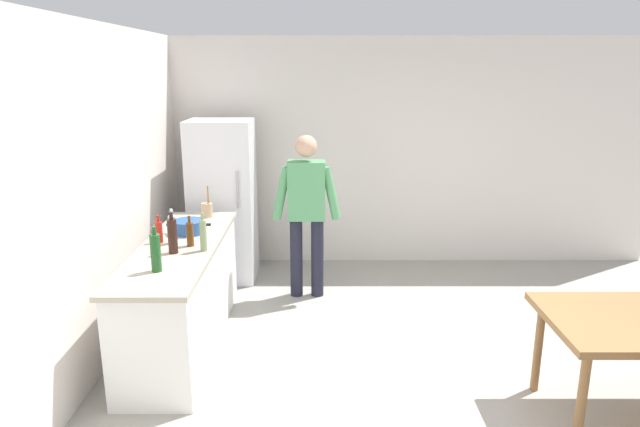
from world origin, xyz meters
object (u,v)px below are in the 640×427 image
(utensil_jar, at_px, (205,209))
(bottle_wine_dark, at_px, (170,236))
(bottle_water_clear, at_px, (170,229))
(bottle_wine_green, at_px, (153,252))
(person, at_px, (305,206))
(bottle_sauce_red, at_px, (157,232))
(cooking_pot, at_px, (187,227))
(bottle_beer_brown, at_px, (188,234))
(bottle_vinegar_tall, at_px, (201,235))
(refrigerator, at_px, (221,201))

(utensil_jar, distance_m, bottle_wine_dark, 1.12)
(bottle_water_clear, bearing_deg, bottle_wine_green, -85.75)
(utensil_jar, height_order, bottle_wine_green, bottle_wine_green)
(bottle_wine_dark, bearing_deg, person, 50.19)
(utensil_jar, bearing_deg, bottle_sauce_red, -106.27)
(bottle_wine_dark, bearing_deg, cooking_pot, 90.14)
(bottle_wine_green, bearing_deg, bottle_sauce_red, 103.97)
(bottle_wine_dark, height_order, bottle_sauce_red, bottle_wine_dark)
(bottle_wine_dark, bearing_deg, bottle_beer_brown, 62.32)
(bottle_water_clear, bearing_deg, bottle_vinegar_tall, -34.23)
(bottle_wine_green, height_order, bottle_beer_brown, bottle_wine_green)
(person, bearing_deg, cooking_pot, -146.20)
(refrigerator, relative_size, bottle_vinegar_tall, 5.62)
(refrigerator, relative_size, utensil_jar, 5.62)
(cooking_pot, bearing_deg, person, 33.80)
(refrigerator, bearing_deg, bottle_wine_green, -92.88)
(person, height_order, bottle_wine_green, person)
(bottle_wine_dark, xyz_separation_m, bottle_sauce_red, (-0.19, 0.28, -0.05))
(person, bearing_deg, utensil_jar, -171.99)
(refrigerator, relative_size, cooking_pot, 4.50)
(bottle_wine_green, xyz_separation_m, bottle_vinegar_tall, (0.25, 0.47, -0.01))
(refrigerator, distance_m, cooking_pot, 1.26)
(bottle_wine_green, relative_size, bottle_sauce_red, 1.42)
(utensil_jar, bearing_deg, bottle_vinegar_tall, -80.39)
(bottle_sauce_red, bearing_deg, bottle_vinegar_tall, -27.73)
(refrigerator, bearing_deg, bottle_beer_brown, -89.92)
(person, bearing_deg, bottle_sauce_red, -141.67)
(bottle_wine_green, bearing_deg, refrigerator, 87.12)
(cooking_pot, relative_size, bottle_sauce_red, 1.67)
(utensil_jar, height_order, bottle_vinegar_tall, same)
(utensil_jar, xyz_separation_m, bottle_vinegar_tall, (0.18, -1.06, 0.06))
(refrigerator, bearing_deg, utensil_jar, -93.24)
(bottle_vinegar_tall, height_order, bottle_wine_dark, bottle_wine_dark)
(person, distance_m, utensil_jar, 1.00)
(refrigerator, relative_size, bottle_beer_brown, 6.92)
(bottle_water_clear, distance_m, bottle_wine_green, 0.67)
(bottle_beer_brown, distance_m, bottle_sauce_red, 0.30)
(person, relative_size, bottle_vinegar_tall, 5.31)
(utensil_jar, distance_m, bottle_wine_green, 1.53)
(refrigerator, bearing_deg, bottle_sauce_red, -100.50)
(utensil_jar, height_order, bottle_sauce_red, utensil_jar)
(bottle_beer_brown, bearing_deg, bottle_wine_green, -100.80)
(bottle_water_clear, height_order, bottle_wine_dark, bottle_wine_dark)
(bottle_beer_brown, relative_size, bottle_vinegar_tall, 0.81)
(refrigerator, distance_m, bottle_wine_dark, 1.81)
(bottle_water_clear, bearing_deg, utensil_jar, 81.84)
(refrigerator, bearing_deg, person, -30.23)
(cooking_pot, bearing_deg, utensil_jar, 84.25)
(bottle_wine_green, distance_m, bottle_sauce_red, 0.71)
(bottle_beer_brown, height_order, bottle_sauce_red, bottle_beer_brown)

